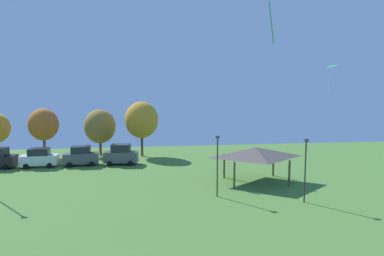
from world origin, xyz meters
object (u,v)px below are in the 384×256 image
object	(u,v)px
treeline_tree_1	(43,125)
treeline_tree_2	(100,126)
light_post_3	(217,162)
kite_flying_2	(325,75)
parked_car_second_from_left	(39,158)
light_post_2	(305,166)
treeline_tree_3	(142,120)
park_pavilion	(256,152)
parked_car_third_from_left	(81,156)
parked_car_rightmost_in_row	(121,155)

from	to	relation	value
treeline_tree_1	treeline_tree_2	size ratio (longest dim) A/B	1.03
light_post_3	treeline_tree_2	xyz separation A→B (m)	(-12.61, 21.55, 1.12)
kite_flying_2	parked_car_second_from_left	world-z (taller)	kite_flying_2
kite_flying_2	parked_car_second_from_left	xyz separation A→B (m)	(-29.40, 13.62, -9.60)
light_post_2	treeline_tree_2	bearing A→B (deg)	128.99
parked_car_second_from_left	treeline_tree_3	bearing A→B (deg)	21.75
park_pavilion	treeline_tree_1	distance (m)	30.17
parked_car_third_from_left	kite_flying_2	bearing A→B (deg)	-33.97
treeline_tree_3	park_pavilion	bearing A→B (deg)	-53.91
treeline_tree_1	parked_car_rightmost_in_row	bearing A→B (deg)	-29.76
park_pavilion	treeline_tree_2	distance (m)	24.59
treeline_tree_3	treeline_tree_1	bearing A→B (deg)	176.55
parked_car_second_from_left	light_post_2	bearing A→B (deg)	-35.77
kite_flying_2	parked_car_rightmost_in_row	size ratio (longest dim) A/B	0.45
kite_flying_2	treeline_tree_2	distance (m)	31.47
parked_car_third_from_left	treeline_tree_3	size ratio (longest dim) A/B	0.55
parked_car_rightmost_in_row	treeline_tree_1	size ratio (longest dim) A/B	0.63
parked_car_second_from_left	light_post_2	xyz separation A→B (m)	(25.98, -17.17, 1.93)
kite_flying_2	park_pavilion	bearing A→B (deg)	148.29
light_post_3	park_pavilion	bearing A→B (deg)	41.43
light_post_3	treeline_tree_1	xyz separation A→B (m)	(-20.19, 21.00, 1.54)
parked_car_second_from_left	parked_car_rightmost_in_row	size ratio (longest dim) A/B	1.00
kite_flying_2	light_post_3	distance (m)	12.87
park_pavilion	parked_car_third_from_left	bearing A→B (deg)	151.06
parked_car_second_from_left	treeline_tree_2	size ratio (longest dim) A/B	0.65
parked_car_second_from_left	park_pavilion	world-z (taller)	park_pavilion
light_post_2	treeline_tree_3	bearing A→B (deg)	120.77
kite_flying_2	light_post_3	xyz separation A→B (m)	(-10.31, -1.00, -7.64)
parked_car_third_from_left	parked_car_second_from_left	bearing A→B (deg)	178.74
parked_car_third_from_left	light_post_3	world-z (taller)	light_post_3
treeline_tree_1	treeline_tree_2	distance (m)	7.61
kite_flying_2	treeline_tree_1	size ratio (longest dim) A/B	0.29
treeline_tree_1	light_post_2	bearing A→B (deg)	-41.00
kite_flying_2	light_post_2	distance (m)	9.12
light_post_3	treeline_tree_3	bearing A→B (deg)	108.19
kite_flying_2	treeline_tree_1	world-z (taller)	kite_flying_2
parked_car_rightmost_in_row	park_pavilion	size ratio (longest dim) A/B	0.61
parked_car_third_from_left	light_post_2	bearing A→B (deg)	-44.02
treeline_tree_2	treeline_tree_3	xyz separation A→B (m)	(5.97, -1.37, 0.99)
parked_car_third_from_left	parked_car_rightmost_in_row	world-z (taller)	parked_car_rightmost_in_row
park_pavilion	treeline_tree_3	size ratio (longest dim) A/B	0.91
parked_car_third_from_left	light_post_3	size ratio (longest dim) A/B	0.79
parked_car_rightmost_in_row	park_pavilion	distance (m)	17.68
parked_car_second_from_left	kite_flying_2	bearing A→B (deg)	-27.17
light_post_2	treeline_tree_2	distance (m)	31.03
park_pavilion	light_post_3	xyz separation A→B (m)	(-4.92, -4.34, 0.03)
park_pavilion	light_post_2	distance (m)	7.17
light_post_3	kite_flying_2	bearing A→B (deg)	5.56
light_post_3	treeline_tree_2	world-z (taller)	treeline_tree_2
parked_car_rightmost_in_row	treeline_tree_1	world-z (taller)	treeline_tree_1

